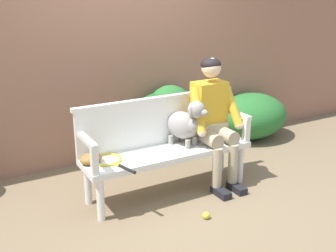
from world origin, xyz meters
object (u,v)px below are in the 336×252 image
at_px(dog_on_bench, 186,123).
at_px(baseball_glove, 91,159).
at_px(person_seated, 213,116).
at_px(tennis_racket, 108,160).
at_px(tennis_ball, 206,215).
at_px(garden_bench, 168,156).

distance_m(dog_on_bench, baseball_glove, 1.02).
distance_m(person_seated, tennis_racket, 1.18).
distance_m(tennis_racket, tennis_ball, 1.03).
bearing_deg(person_seated, tennis_ball, -127.91).
xyz_separation_m(dog_on_bench, tennis_ball, (-0.17, -0.64, -0.68)).
relative_size(dog_on_bench, baseball_glove, 2.22).
xyz_separation_m(garden_bench, tennis_racket, (-0.63, 0.02, 0.07)).
relative_size(dog_on_bench, tennis_ball, 7.40).
relative_size(person_seated, tennis_racket, 2.30).
distance_m(garden_bench, dog_on_bench, 0.38).
height_order(tennis_racket, baseball_glove, baseball_glove).
height_order(garden_bench, baseball_glove, baseball_glove).
relative_size(dog_on_bench, tennis_racket, 0.84).
distance_m(garden_bench, person_seated, 0.62).
distance_m(tennis_racket, baseball_glove, 0.16).
distance_m(baseball_glove, tennis_ball, 1.17).
bearing_deg(baseball_glove, dog_on_bench, -17.36).
height_order(person_seated, dog_on_bench, person_seated).
bearing_deg(garden_bench, dog_on_bench, 4.38).
bearing_deg(baseball_glove, tennis_ball, -54.51).
relative_size(person_seated, dog_on_bench, 2.74).
bearing_deg(tennis_racket, person_seated, -1.37).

